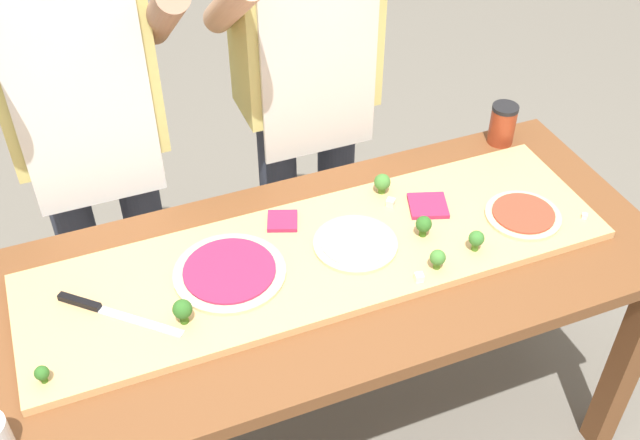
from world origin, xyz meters
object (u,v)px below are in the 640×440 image
Objects in this scene: pizza_slice_far_left at (428,206)px; cheese_crumble_b at (391,202)px; chefs_knife at (102,309)px; pizza_whole_beet_magenta at (230,272)px; pizza_whole_tomato_red at (523,215)px; sauce_jar at (503,124)px; broccoli_floret_center_left at (42,374)px; broccoli_floret_center_right at (382,183)px; cook_left at (85,119)px; broccoli_floret_front_right at (424,225)px; broccoli_floret_front_mid at (476,239)px; pizza_whole_white_garlic at (355,243)px; cheese_crumble_c at (585,216)px; cheese_crumble_a at (419,277)px; broccoli_floret_back_mid at (438,258)px; prep_table at (310,298)px; cook_right at (307,74)px; broccoli_floret_back_right at (182,310)px.

pizza_slice_far_left is 4.84× the size of cheese_crumble_b.
pizza_whole_beet_magenta is at bearing 1.21° from chefs_knife.
sauce_jar is at bearing 66.76° from pizza_whole_tomato_red.
broccoli_floret_center_left reaches higher than pizza_whole_tomato_red.
broccoli_floret_center_left is at bearing -164.82° from cheese_crumble_b.
cook_left is (-0.71, 0.37, 0.16)m from broccoli_floret_center_right.
broccoli_floret_front_mid is at bearing -45.14° from broccoli_floret_front_right.
pizza_whole_white_garlic is 10.34× the size of cheese_crumble_b.
pizza_whole_white_garlic is at bearing -1.20° from chefs_knife.
broccoli_floret_center_left is 3.27× the size of cheese_crumble_c.
cook_left is at bearing 135.99° from pizza_whole_white_garlic.
chefs_knife and pizza_whole_tomato_red have the same top height.
cheese_crumble_b is at bearing 10.67° from pizza_whole_beet_magenta.
broccoli_floret_center_left is 0.87m from cheese_crumble_a.
cheese_crumble_c is (0.45, -0.24, -0.00)m from cheese_crumble_b.
pizza_whole_beet_magenta is 4.71× the size of broccoli_floret_center_right.
pizza_whole_white_garlic is 3.67× the size of broccoli_floret_center_right.
broccoli_floret_front_mid is 1.07m from cook_left.
broccoli_floret_front_right reaches higher than broccoli_floret_back_mid.
prep_table is 1.10× the size of cook_left.
broccoli_floret_back_mid is at bearing 21.00° from cheese_crumble_a.
broccoli_floret_front_right is 2.92× the size of cheese_crumble_a.
cheese_crumble_c is at bearing -33.40° from broccoli_floret_center_right.
broccoli_floret_center_right is 1.01× the size of broccoli_floret_front_mid.
pizza_whole_beet_magenta is 0.97m from sauce_jar.
pizza_slice_far_left is 0.20m from broccoli_floret_front_mid.
prep_table is at bearing -156.09° from cheese_crumble_b.
broccoli_floret_center_right is 0.82m from cook_left.
broccoli_floret_front_right is 0.60m from cook_right.
broccoli_floret_center_right is at bearing 22.75° from broccoli_floret_back_right.
chefs_knife is 4.33× the size of broccoli_floret_center_right.
cook_right reaches higher than cheese_crumble_a.
pizza_whole_tomato_red is at bearing 18.81° from broccoli_floret_front_mid.
pizza_slice_far_left is 0.95m from cook_left.
pizza_whole_white_garlic is 0.30m from broccoli_floret_front_mid.
chefs_knife is 0.81m from broccoli_floret_front_right.
broccoli_floret_front_mid is (0.27, -0.13, 0.03)m from pizza_whole_white_garlic.
pizza_whole_tomato_red is 0.12× the size of cook_right.
broccoli_floret_back_mid is at bearing -90.28° from broccoli_floret_center_right.
pizza_slice_far_left is (-0.21, 0.13, -0.00)m from pizza_whole_tomato_red.
pizza_slice_far_left is 0.80× the size of sauce_jar.
chefs_knife reaches higher than prep_table.
cook_left reaches higher than broccoli_floret_center_right.
broccoli_floret_back_right is at bearing -167.55° from prep_table.
broccoli_floret_center_left is at bearing 178.21° from cheese_crumble_a.
cook_left is at bearing 149.33° from pizza_whole_tomato_red.
broccoli_floret_center_left is (-0.94, -0.31, -0.01)m from broccoli_floret_center_right.
broccoli_floret_back_mid is (0.29, -0.13, 0.16)m from prep_table.
broccoli_floret_back_mid is at bearing -101.34° from broccoli_floret_front_right.
broccoli_floret_back_right is at bearing -178.35° from pizza_whole_tomato_red.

